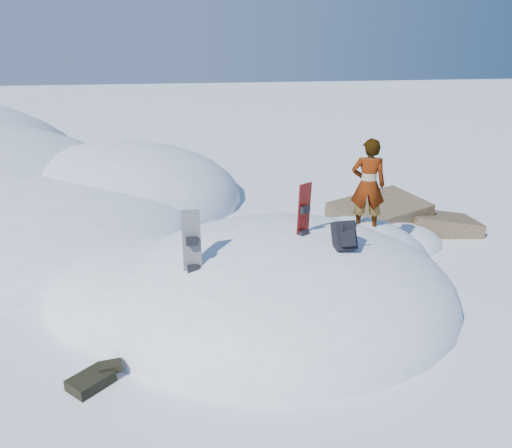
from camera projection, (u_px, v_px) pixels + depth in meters
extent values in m
plane|color=white|center=(279.00, 301.00, 9.72)|extent=(120.00, 120.00, 0.00)
ellipsoid|color=white|center=(279.00, 301.00, 9.72)|extent=(7.00, 6.00, 3.00)
ellipsoid|color=white|center=(163.00, 297.00, 9.86)|extent=(4.40, 4.00, 2.20)
ellipsoid|color=white|center=(350.00, 275.00, 10.79)|extent=(3.60, 3.20, 2.50)
ellipsoid|color=white|center=(14.00, 233.00, 13.22)|extent=(10.00, 9.00, 2.80)
ellipsoid|color=white|center=(117.00, 201.00, 15.99)|extent=(8.00, 8.00, 3.60)
ellipsoid|color=white|center=(25.00, 246.00, 12.39)|extent=(6.00, 5.00, 1.80)
cube|color=brown|center=(378.00, 226.00, 13.49)|extent=(2.82, 2.41, 1.62)
cube|color=brown|center=(438.00, 233.00, 13.49)|extent=(2.16, 1.80, 1.33)
cube|color=brown|center=(379.00, 214.00, 14.75)|extent=(2.08, 2.01, 1.10)
ellipsoid|color=white|center=(379.00, 244.00, 12.53)|extent=(3.20, 2.40, 1.00)
cube|color=#B41109|center=(303.00, 225.00, 9.00)|extent=(0.30, 0.23, 1.56)
cube|color=black|center=(305.00, 209.00, 8.84)|extent=(0.22, 0.19, 0.13)
cube|color=black|center=(304.00, 234.00, 9.00)|extent=(0.22, 0.19, 0.13)
cube|color=black|center=(192.00, 258.00, 8.17)|extent=(0.31, 0.22, 1.61)
cube|color=black|center=(192.00, 241.00, 8.00)|extent=(0.20, 0.13, 0.14)
cube|color=black|center=(193.00, 269.00, 8.17)|extent=(0.20, 0.13, 0.14)
cube|color=black|center=(344.00, 236.00, 8.61)|extent=(0.37, 0.45, 0.57)
cube|color=black|center=(348.00, 238.00, 8.45)|extent=(0.25, 0.23, 0.31)
cylinder|color=black|center=(341.00, 232.00, 8.42)|extent=(0.04, 0.21, 0.38)
cylinder|color=black|center=(354.00, 231.00, 8.46)|extent=(0.04, 0.21, 0.38)
cube|color=black|center=(91.00, 381.00, 7.26)|extent=(0.73, 0.72, 0.17)
cube|color=black|center=(111.00, 367.00, 7.45)|extent=(0.35, 0.27, 0.11)
imported|color=slate|center=(368.00, 185.00, 9.99)|extent=(0.80, 0.65, 1.89)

